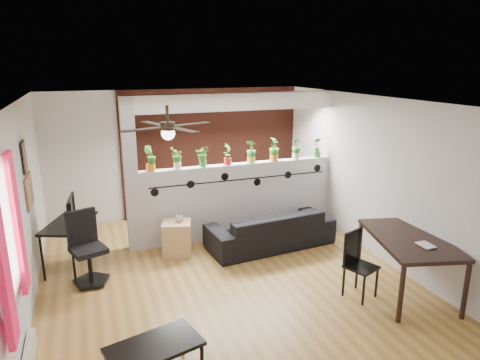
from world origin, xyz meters
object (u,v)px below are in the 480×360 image
object	(u,v)px
potted_plant_6	(296,148)
computer_desk	(69,226)
cup	(179,219)
potted_plant_5	(274,149)
dining_table	(409,243)
potted_plant_0	(150,158)
cube_shelf	(177,238)
ceiling_fan	(168,129)
potted_plant_4	(251,151)
coffee_table	(154,349)
potted_plant_1	(177,157)
potted_plant_2	(203,156)
potted_plant_3	(228,153)
sofa	(270,229)
potted_plant_7	(317,147)
folding_chair	(356,258)
office_chair	(87,252)

from	to	relation	value
potted_plant_6	computer_desk	bearing A→B (deg)	-175.20
potted_plant_6	cup	xyz separation A→B (m)	(-2.36, -0.46, -0.94)
potted_plant_5	dining_table	size ratio (longest dim) A/B	0.26
potted_plant_0	cube_shelf	xyz separation A→B (m)	(0.30, -0.46, -1.29)
ceiling_fan	potted_plant_4	distance (m)	2.67
computer_desk	potted_plant_0	bearing A→B (deg)	14.25
potted_plant_5	cup	size ratio (longest dim) A/B	3.27
potted_plant_5	coffee_table	bearing A→B (deg)	-130.03
potted_plant_1	potted_plant_2	distance (m)	0.45
potted_plant_6	computer_desk	distance (m)	4.16
potted_plant_0	potted_plant_3	xyz separation A→B (m)	(1.35, 0.00, -0.02)
potted_plant_2	cube_shelf	xyz separation A→B (m)	(-0.60, -0.46, -1.26)
sofa	potted_plant_0	bearing A→B (deg)	-25.00
cube_shelf	computer_desk	size ratio (longest dim) A/B	0.49
potted_plant_6	cube_shelf	world-z (taller)	potted_plant_6
potted_plant_7	sofa	size ratio (longest dim) A/B	0.18
coffee_table	ceiling_fan	bearing A→B (deg)	71.25
ceiling_fan	potted_plant_1	distance (m)	2.01
potted_plant_3	folding_chair	size ratio (longest dim) A/B	0.42
potted_plant_0	potted_plant_6	world-z (taller)	potted_plant_0
potted_plant_7	folding_chair	bearing A→B (deg)	-108.01
potted_plant_5	potted_plant_6	distance (m)	0.45
ceiling_fan	potted_plant_7	distance (m)	3.73
potted_plant_3	dining_table	size ratio (longest dim) A/B	0.23
potted_plant_6	sofa	distance (m)	1.65
potted_plant_7	cube_shelf	world-z (taller)	potted_plant_7
potted_plant_7	computer_desk	world-z (taller)	potted_plant_7
ceiling_fan	computer_desk	size ratio (longest dim) A/B	1.04
coffee_table	potted_plant_2	bearing A→B (deg)	66.58
computer_desk	folding_chair	world-z (taller)	folding_chair
potted_plant_2	computer_desk	size ratio (longest dim) A/B	0.32
potted_plant_4	cube_shelf	xyz separation A→B (m)	(-1.51, -0.46, -1.28)
potted_plant_7	computer_desk	xyz separation A→B (m)	(-4.50, -0.34, -0.88)
sofa	folding_chair	world-z (taller)	folding_chair
potted_plant_0	potted_plant_3	bearing A→B (deg)	0.00
potted_plant_3	cube_shelf	world-z (taller)	potted_plant_3
potted_plant_4	office_chair	world-z (taller)	potted_plant_4
computer_desk	cube_shelf	bearing A→B (deg)	-4.33
potted_plant_4	folding_chair	bearing A→B (deg)	-78.74
dining_table	folding_chair	size ratio (longest dim) A/B	1.82
potted_plant_5	dining_table	distance (m)	2.99
potted_plant_3	potted_plant_5	world-z (taller)	potted_plant_5
potted_plant_0	potted_plant_3	size ratio (longest dim) A/B	1.13
folding_chair	cup	bearing A→B (deg)	132.90
potted_plant_5	sofa	world-z (taller)	potted_plant_5
cube_shelf	coffee_table	size ratio (longest dim) A/B	0.57
potted_plant_3	dining_table	distance (m)	3.34
potted_plant_0	potted_plant_1	bearing A→B (deg)	0.00
potted_plant_2	cup	xyz separation A→B (m)	(-0.55, -0.46, -0.93)
potted_plant_3	office_chair	distance (m)	2.86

